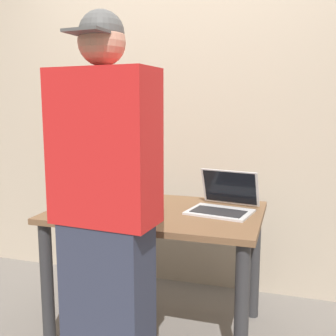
% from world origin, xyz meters
% --- Properties ---
extents(ground_plane, '(8.00, 8.00, 0.00)m').
position_xyz_m(ground_plane, '(0.00, 0.00, 0.00)').
color(ground_plane, slate).
rests_on(ground_plane, ground).
extents(desk, '(1.21, 0.78, 0.75)m').
position_xyz_m(desk, '(0.00, 0.00, 0.62)').
color(desk, brown).
rests_on(desk, ground).
extents(laptop, '(0.40, 0.39, 0.23)m').
position_xyz_m(laptop, '(0.38, 0.09, 0.80)').
color(laptop, '#B7BABC').
rests_on(laptop, desk).
extents(beer_bottle_brown, '(0.07, 0.07, 0.33)m').
position_xyz_m(beer_bottle_brown, '(-0.19, 0.02, 0.88)').
color(beer_bottle_brown, '#472B14').
rests_on(beer_bottle_brown, desk).
extents(beer_bottle_green, '(0.07, 0.07, 0.33)m').
position_xyz_m(beer_bottle_green, '(-0.15, 0.14, 0.88)').
color(beer_bottle_green, '#333333').
rests_on(beer_bottle_green, desk).
extents(beer_bottle_amber, '(0.07, 0.07, 0.29)m').
position_xyz_m(beer_bottle_amber, '(-0.11, 0.05, 0.86)').
color(beer_bottle_amber, brown).
rests_on(beer_bottle_amber, desk).
extents(person_figure, '(0.47, 0.31, 1.74)m').
position_xyz_m(person_figure, '(-0.02, -0.63, 0.87)').
color(person_figure, '#2D3347').
rests_on(person_figure, ground).
extents(coffee_mug, '(0.10, 0.07, 0.08)m').
position_xyz_m(coffee_mug, '(0.04, -0.29, 0.80)').
color(coffee_mug, white).
rests_on(coffee_mug, desk).
extents(back_wall, '(6.00, 0.10, 2.60)m').
position_xyz_m(back_wall, '(0.00, 0.74, 1.30)').
color(back_wall, tan).
rests_on(back_wall, ground).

